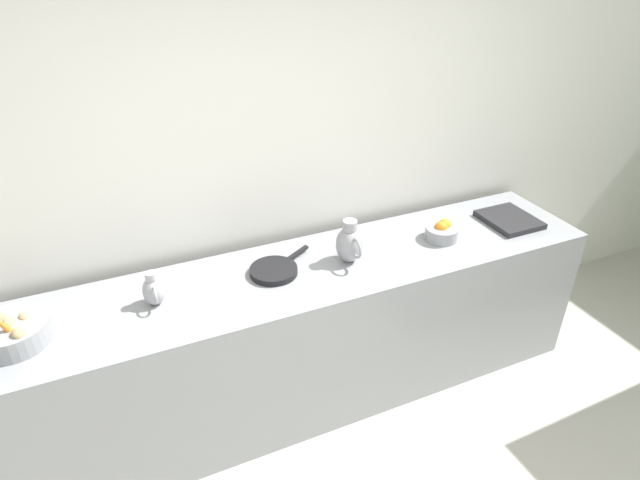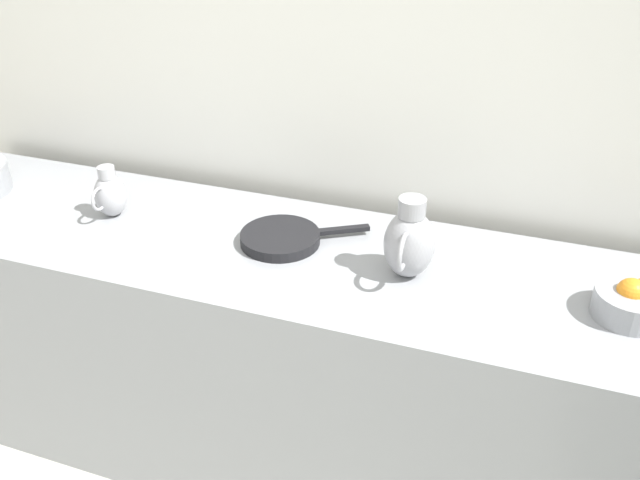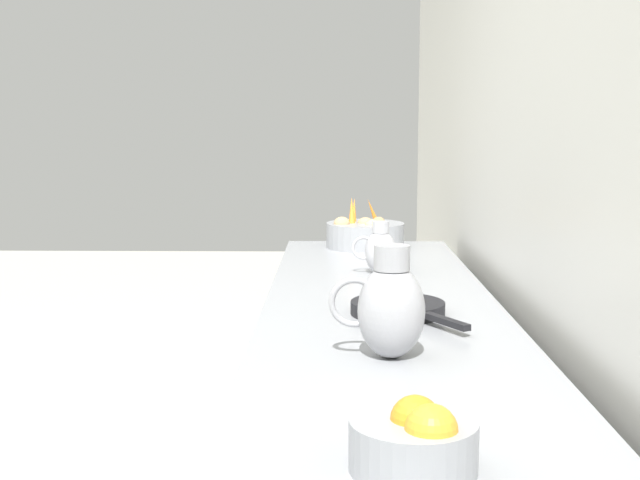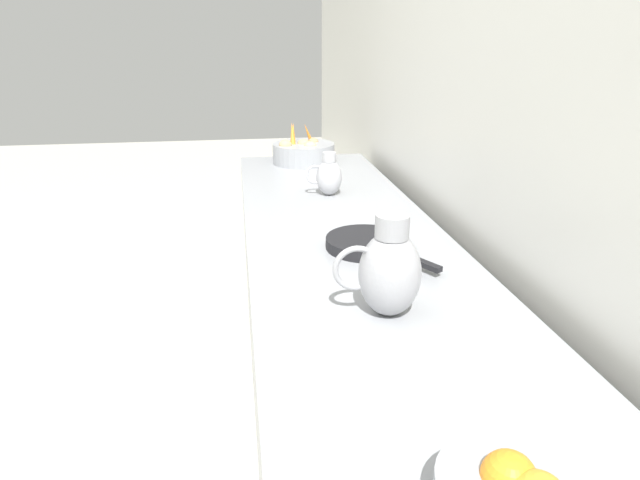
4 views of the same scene
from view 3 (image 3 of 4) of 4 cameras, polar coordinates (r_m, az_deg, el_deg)
vegetable_colander at (r=3.52m, az=3.07°, el=0.39°), size 0.33×0.33×0.21m
orange_bowl at (r=1.29m, az=6.53°, el=-13.40°), size 0.19×0.19×0.12m
metal_pitcher_tall at (r=1.86m, az=4.79°, el=-4.60°), size 0.21×0.15×0.25m
metal_pitcher_short at (r=2.90m, az=4.10°, el=-0.71°), size 0.15×0.11×0.18m
skillet_on_counter at (r=2.30m, az=5.39°, el=-4.64°), size 0.29×0.39×0.03m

